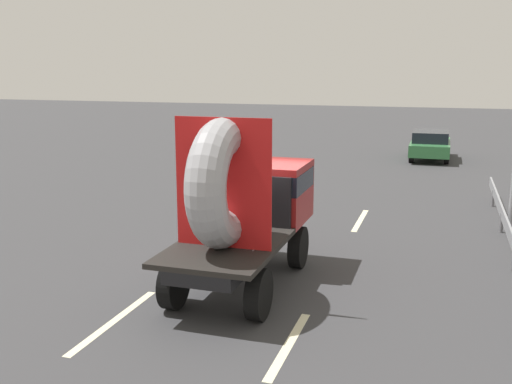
% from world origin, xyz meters
% --- Properties ---
extents(ground_plane, '(120.00, 120.00, 0.00)m').
position_xyz_m(ground_plane, '(0.00, 0.00, 0.00)').
color(ground_plane, '#38383A').
extents(flatbed_truck, '(2.02, 4.82, 3.64)m').
position_xyz_m(flatbed_truck, '(0.24, -0.59, 1.78)').
color(flatbed_truck, black).
rests_on(flatbed_truck, ground_plane).
extents(distant_sedan, '(1.89, 4.40, 1.44)m').
position_xyz_m(distant_sedan, '(3.51, 18.67, 0.77)').
color(distant_sedan, black).
rests_on(distant_sedan, ground_plane).
extents(guardrail, '(0.10, 13.24, 0.71)m').
position_xyz_m(guardrail, '(5.82, 3.58, 0.53)').
color(guardrail, gray).
rests_on(guardrail, ground_plane).
extents(lane_dash_left_near, '(0.16, 2.92, 0.01)m').
position_xyz_m(lane_dash_left_near, '(-1.40, -3.26, 0.00)').
color(lane_dash_left_near, beige).
rests_on(lane_dash_left_near, ground_plane).
extents(lane_dash_left_far, '(0.16, 2.69, 0.01)m').
position_xyz_m(lane_dash_left_far, '(-1.40, 4.69, 0.00)').
color(lane_dash_left_far, beige).
rests_on(lane_dash_left_far, ground_plane).
extents(lane_dash_right_near, '(0.16, 2.56, 0.01)m').
position_xyz_m(lane_dash_right_near, '(1.87, -3.20, 0.00)').
color(lane_dash_right_near, beige).
rests_on(lane_dash_right_near, ground_plane).
extents(lane_dash_right_far, '(0.16, 2.69, 0.01)m').
position_xyz_m(lane_dash_right_far, '(1.87, 5.36, 0.00)').
color(lane_dash_right_far, beige).
rests_on(lane_dash_right_far, ground_plane).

